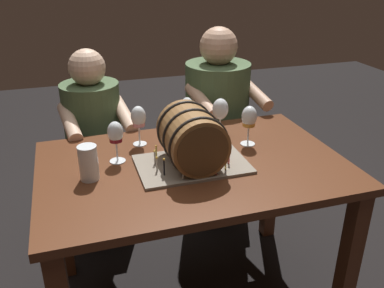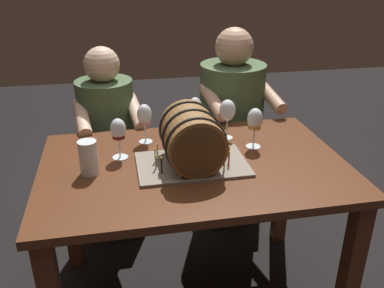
{
  "view_description": "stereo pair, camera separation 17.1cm",
  "coord_description": "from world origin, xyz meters",
  "px_view_note": "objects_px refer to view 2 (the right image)",
  "views": [
    {
      "loc": [
        -0.48,
        -1.51,
        1.57
      ],
      "look_at": [
        -0.01,
        -0.02,
        0.85
      ],
      "focal_mm": 38.79,
      "sensor_mm": 36.0,
      "label": 1
    },
    {
      "loc": [
        -0.31,
        -1.55,
        1.57
      ],
      "look_at": [
        -0.01,
        -0.02,
        0.85
      ],
      "focal_mm": 38.79,
      "sensor_mm": 36.0,
      "label": 2
    }
  ],
  "objects_px": {
    "person_seated_right": "(231,133)",
    "barrel_cake": "(192,140)",
    "beer_pint": "(89,158)",
    "wine_glass_empty": "(227,111)",
    "wine_glass_rose": "(145,117)",
    "dining_table": "(194,187)",
    "person_seated_left": "(110,153)",
    "wine_glass_white": "(195,110)",
    "wine_glass_red": "(118,131)",
    "wine_glass_amber": "(255,121)"
  },
  "relations": [
    {
      "from": "person_seated_right",
      "to": "barrel_cake",
      "type": "bearing_deg",
      "value": -118.22
    },
    {
      "from": "beer_pint",
      "to": "person_seated_right",
      "type": "distance_m",
      "value": 1.08
    },
    {
      "from": "wine_glass_empty",
      "to": "person_seated_right",
      "type": "relative_size",
      "value": 0.16
    },
    {
      "from": "wine_glass_rose",
      "to": "person_seated_right",
      "type": "bearing_deg",
      "value": 37.9
    },
    {
      "from": "dining_table",
      "to": "person_seated_left",
      "type": "height_order",
      "value": "person_seated_left"
    },
    {
      "from": "barrel_cake",
      "to": "wine_glass_white",
      "type": "bearing_deg",
      "value": 76.49
    },
    {
      "from": "wine_glass_red",
      "to": "person_seated_left",
      "type": "height_order",
      "value": "person_seated_left"
    },
    {
      "from": "wine_glass_empty",
      "to": "wine_glass_amber",
      "type": "height_order",
      "value": "wine_glass_empty"
    },
    {
      "from": "wine_glass_amber",
      "to": "wine_glass_red",
      "type": "bearing_deg",
      "value": 179.57
    },
    {
      "from": "dining_table",
      "to": "barrel_cake",
      "type": "distance_m",
      "value": 0.24
    },
    {
      "from": "wine_glass_white",
      "to": "person_seated_left",
      "type": "relative_size",
      "value": 0.16
    },
    {
      "from": "dining_table",
      "to": "beer_pint",
      "type": "bearing_deg",
      "value": -178.67
    },
    {
      "from": "barrel_cake",
      "to": "beer_pint",
      "type": "bearing_deg",
      "value": 178.38
    },
    {
      "from": "wine_glass_rose",
      "to": "beer_pint",
      "type": "relative_size",
      "value": 1.32
    },
    {
      "from": "wine_glass_rose",
      "to": "beer_pint",
      "type": "bearing_deg",
      "value": -133.38
    },
    {
      "from": "person_seated_left",
      "to": "beer_pint",
      "type": "bearing_deg",
      "value": -95.69
    },
    {
      "from": "dining_table",
      "to": "wine_glass_empty",
      "type": "relative_size",
      "value": 6.63
    },
    {
      "from": "person_seated_left",
      "to": "wine_glass_rose",
      "type": "bearing_deg",
      "value": -66.83
    },
    {
      "from": "dining_table",
      "to": "wine_glass_amber",
      "type": "distance_m",
      "value": 0.4
    },
    {
      "from": "wine_glass_white",
      "to": "beer_pint",
      "type": "bearing_deg",
      "value": -146.41
    },
    {
      "from": "wine_glass_red",
      "to": "wine_glass_empty",
      "type": "distance_m",
      "value": 0.53
    },
    {
      "from": "wine_glass_rose",
      "to": "wine_glass_empty",
      "type": "relative_size",
      "value": 0.97
    },
    {
      "from": "dining_table",
      "to": "wine_glass_white",
      "type": "relative_size",
      "value": 7.07
    },
    {
      "from": "dining_table",
      "to": "wine_glass_white",
      "type": "xyz_separation_m",
      "value": [
        0.07,
        0.32,
        0.24
      ]
    },
    {
      "from": "wine_glass_amber",
      "to": "dining_table",
      "type": "bearing_deg",
      "value": -160.72
    },
    {
      "from": "beer_pint",
      "to": "person_seated_left",
      "type": "xyz_separation_m",
      "value": [
        0.07,
        0.69,
        -0.32
      ]
    },
    {
      "from": "wine_glass_red",
      "to": "dining_table",
      "type": "bearing_deg",
      "value": -19.71
    },
    {
      "from": "wine_glass_empty",
      "to": "person_seated_right",
      "type": "xyz_separation_m",
      "value": [
        0.16,
        0.46,
        -0.31
      ]
    },
    {
      "from": "wine_glass_white",
      "to": "barrel_cake",
      "type": "bearing_deg",
      "value": -103.51
    },
    {
      "from": "person_seated_right",
      "to": "wine_glass_red",
      "type": "bearing_deg",
      "value": -139.64
    },
    {
      "from": "wine_glass_empty",
      "to": "person_seated_left",
      "type": "bearing_deg",
      "value": 141.46
    },
    {
      "from": "wine_glass_red",
      "to": "wine_glass_empty",
      "type": "xyz_separation_m",
      "value": [
        0.51,
        0.12,
        0.01
      ]
    },
    {
      "from": "wine_glass_red",
      "to": "wine_glass_rose",
      "type": "bearing_deg",
      "value": 49.32
    },
    {
      "from": "wine_glass_white",
      "to": "person_seated_right",
      "type": "height_order",
      "value": "person_seated_right"
    },
    {
      "from": "dining_table",
      "to": "beer_pint",
      "type": "height_order",
      "value": "beer_pint"
    },
    {
      "from": "wine_glass_empty",
      "to": "person_seated_left",
      "type": "relative_size",
      "value": 0.17
    },
    {
      "from": "wine_glass_red",
      "to": "person_seated_right",
      "type": "xyz_separation_m",
      "value": [
        0.67,
        0.57,
        -0.3
      ]
    },
    {
      "from": "wine_glass_amber",
      "to": "person_seated_left",
      "type": "relative_size",
      "value": 0.17
    },
    {
      "from": "dining_table",
      "to": "barrel_cake",
      "type": "xyz_separation_m",
      "value": [
        -0.01,
        -0.02,
        0.24
      ]
    },
    {
      "from": "wine_glass_red",
      "to": "wine_glass_empty",
      "type": "bearing_deg",
      "value": 12.72
    },
    {
      "from": "wine_glass_empty",
      "to": "beer_pint",
      "type": "relative_size",
      "value": 1.37
    },
    {
      "from": "wine_glass_white",
      "to": "beer_pint",
      "type": "distance_m",
      "value": 0.61
    },
    {
      "from": "wine_glass_amber",
      "to": "person_seated_right",
      "type": "relative_size",
      "value": 0.16
    },
    {
      "from": "wine_glass_rose",
      "to": "wine_glass_white",
      "type": "height_order",
      "value": "wine_glass_rose"
    },
    {
      "from": "wine_glass_red",
      "to": "barrel_cake",
      "type": "bearing_deg",
      "value": -24.13
    },
    {
      "from": "wine_glass_rose",
      "to": "person_seated_right",
      "type": "height_order",
      "value": "person_seated_right"
    },
    {
      "from": "dining_table",
      "to": "person_seated_right",
      "type": "distance_m",
      "value": 0.78
    },
    {
      "from": "wine_glass_red",
      "to": "beer_pint",
      "type": "height_order",
      "value": "wine_glass_red"
    },
    {
      "from": "dining_table",
      "to": "person_seated_left",
      "type": "bearing_deg",
      "value": 118.16
    },
    {
      "from": "beer_pint",
      "to": "person_seated_left",
      "type": "relative_size",
      "value": 0.13
    }
  ]
}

